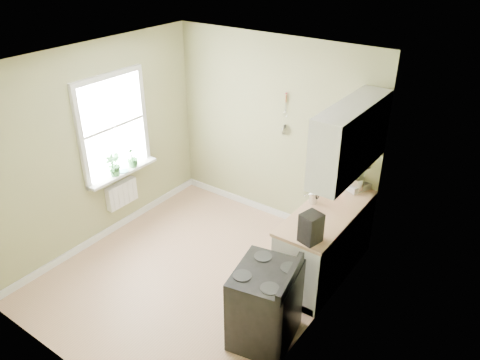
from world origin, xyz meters
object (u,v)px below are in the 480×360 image
Objects in this scene: stove at (265,305)px; stand_mixer at (360,175)px; coffee_maker at (311,228)px; kettle at (313,197)px.

stand_mixer reaches higher than stove.
coffee_maker reaches higher than stove.
stove is 5.61× the size of kettle.
stove is 2.96× the size of coffee_maker.
stand_mixer is 1.41m from coffee_maker.
kettle is 0.80m from coffee_maker.
stand_mixer reaches higher than kettle.
stand_mixer is at bearing 66.07° from kettle.
stove is 2.27× the size of stand_mixer.
kettle is at bearing 98.92° from stove.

